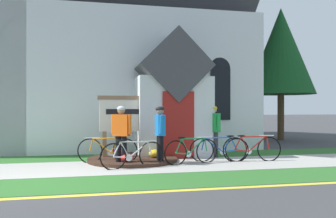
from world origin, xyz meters
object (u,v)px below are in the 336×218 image
bicycle_green (191,151)px  roadside_conifer (281,51)px  bicycle_white (132,154)px  cyclist_in_white_jersey (121,131)px  bicycle_orange (220,149)px  bicycle_silver (108,150)px  church_sign (131,116)px  cyclist_in_blue_jersey (213,127)px  cyclist_in_orange_jersey (160,130)px  bicycle_blue (252,148)px

bicycle_green → roadside_conifer: bearing=44.7°
bicycle_white → cyclist_in_white_jersey: size_ratio=1.05×
bicycle_orange → roadside_conifer: roadside_conifer is taller
bicycle_white → roadside_conifer: (8.15, 6.75, 4.06)m
bicycle_silver → church_sign: bearing=44.1°
cyclist_in_white_jersey → roadside_conifer: size_ratio=0.25×
bicycle_green → roadside_conifer: size_ratio=0.25×
roadside_conifer → cyclist_in_white_jersey: bearing=-143.5°
cyclist_in_blue_jersey → roadside_conifer: bearing=44.1°
church_sign → cyclist_in_orange_jersey: (0.70, -1.18, -0.38)m
bicycle_orange → cyclist_in_blue_jersey: 1.09m
bicycle_silver → cyclist_in_orange_jersey: 1.62m
cyclist_in_white_jersey → cyclist_in_blue_jersey: cyclist_in_blue_jersey is taller
bicycle_silver → cyclist_in_white_jersey: size_ratio=1.04×
bicycle_white → bicycle_blue: bearing=7.4°
bicycle_silver → cyclist_in_white_jersey: (0.35, -0.50, 0.58)m
bicycle_blue → cyclist_in_orange_jersey: cyclist_in_orange_jersey is taller
bicycle_white → cyclist_in_white_jersey: (-0.25, 0.53, 0.59)m
cyclist_in_white_jersey → roadside_conifer: 11.01m
bicycle_blue → bicycle_silver: bicycle_blue is taller
bicycle_blue → cyclist_in_white_jersey: (-3.85, 0.06, 0.57)m
bicycle_white → church_sign: bearing=85.5°
church_sign → bicycle_orange: 2.90m
bicycle_silver → bicycle_white: bearing=-59.8°
bicycle_white → bicycle_green: size_ratio=1.03×
church_sign → roadside_conifer: 9.94m
bicycle_green → cyclist_in_white_jersey: size_ratio=1.02×
bicycle_white → cyclist_in_blue_jersey: size_ratio=1.04×
church_sign → bicycle_white: church_sign is taller
bicycle_white → cyclist_in_orange_jersey: (0.84, 0.56, 0.58)m
bicycle_silver → bicycle_green: 2.40m
bicycle_orange → bicycle_blue: bicycle_blue is taller
bicycle_orange → bicycle_white: bicycle_orange is taller
bicycle_white → bicycle_blue: bicycle_blue is taller
bicycle_orange → cyclist_in_blue_jersey: (0.12, 0.90, 0.60)m
bicycle_white → cyclist_in_orange_jersey: 1.17m
roadside_conifer → bicycle_silver: bearing=-146.8°
bicycle_orange → bicycle_blue: (0.95, -0.18, 0.01)m
bicycle_orange → roadside_conifer: size_ratio=0.26×
bicycle_white → bicycle_silver: (-0.60, 1.03, 0.01)m
church_sign → bicycle_orange: (2.51, -1.10, -0.95)m
cyclist_in_orange_jersey → roadside_conifer: size_ratio=0.25×
bicycle_orange → roadside_conifer: bearing=48.0°
bicycle_white → roadside_conifer: bearing=39.7°
bicycle_blue → bicycle_silver: size_ratio=1.05×
bicycle_orange → bicycle_white: size_ratio=1.00×
bicycle_blue → cyclist_in_blue_jersey: cyclist_in_blue_jersey is taller
bicycle_green → church_sign: bearing=139.0°
bicycle_blue → cyclist_in_orange_jersey: 2.81m
bicycle_orange → bicycle_silver: bearing=173.2°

